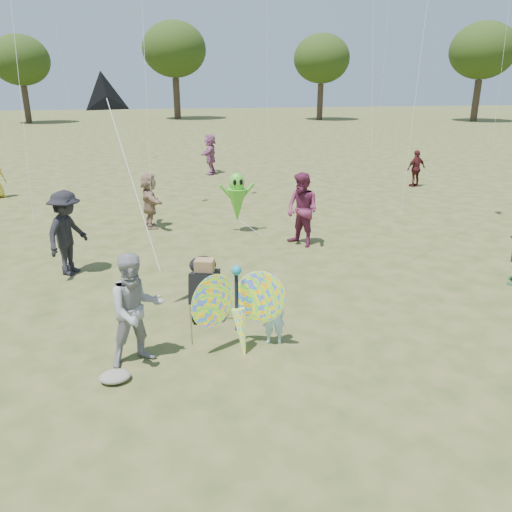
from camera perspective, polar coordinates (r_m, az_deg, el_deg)
The scene contains 14 objects.
ground at distance 8.41m, azimuth 3.58°, elevation -10.32°, with size 160.00×160.00×0.00m, color #51592B.
child_girl at distance 8.28m, azimuth 2.02°, elevation -6.78°, with size 0.38×0.25×1.03m, color #A5DCE9.
adult_man at distance 7.79m, azimuth -13.55°, elevation -6.01°, with size 0.87×0.68×1.79m, color #949399.
grey_bag at distance 7.79m, azimuth -15.82°, elevation -13.11°, with size 0.45×0.37×0.14m, color gray.
crowd_b at distance 11.91m, azimuth -20.77°, elevation 2.47°, with size 1.24×0.71×1.92m, color black.
crowd_d at distance 15.23m, azimuth -12.06°, elevation 6.20°, with size 1.52×0.48×1.63m, color #9E7B61.
crowd_e at distance 13.20m, azimuth 5.30°, elevation 5.27°, with size 0.95×0.74×1.95m, color #6F2546.
crowd_h at distance 22.05m, azimuth 17.83°, elevation 9.51°, with size 0.89×0.37×1.52m, color #4F1A1D.
crowd_j at distance 24.21m, azimuth -5.25°, elevation 11.55°, with size 1.73×0.55×1.87m, color #A15C87.
jogging_stroller at distance 9.39m, azimuth -5.91°, elevation -2.97°, with size 0.70×1.12×1.09m.
butterfly_kite at distance 7.99m, azimuth -2.02°, elevation -6.17°, with size 1.74×0.75×1.66m.
delta_kite_rig at distance 8.70m, azimuth -16.71°, elevation 16.90°, with size 1.10×1.85×2.90m.
alien_kite at distance 14.38m, azimuth -2.18°, elevation 6.48°, with size 1.12×0.69×1.74m.
tree_line at distance 52.39m, azimuth -6.57°, elevation 22.10°, with size 91.78×33.60×10.79m.
Camera 1 is at (-2.07, -7.02, 4.15)m, focal length 35.00 mm.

